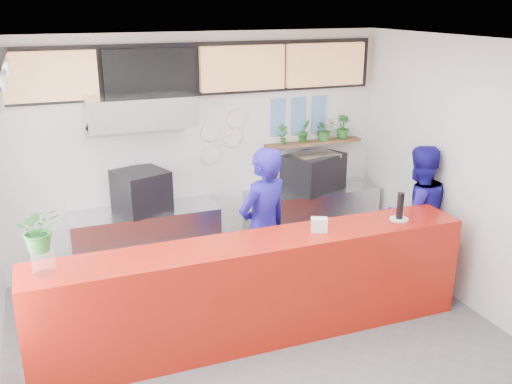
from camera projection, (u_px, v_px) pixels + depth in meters
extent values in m
plane|color=slate|center=(272.00, 358.00, 5.63)|extent=(5.00, 5.00, 0.00)
plane|color=silver|center=(275.00, 46.00, 4.67)|extent=(5.00, 5.00, 0.00)
plane|color=white|center=(199.00, 151.00, 7.36)|extent=(5.00, 0.00, 5.00)
plane|color=white|center=(492.00, 186.00, 6.00)|extent=(0.00, 5.00, 5.00)
cube|color=#B11A0C|center=(257.00, 290.00, 5.81)|extent=(4.50, 0.60, 1.10)
cube|color=beige|center=(196.00, 65.00, 7.00)|extent=(5.00, 0.02, 0.80)
cube|color=#B2B5BA|center=(146.00, 244.00, 7.16)|extent=(1.80, 0.60, 0.90)
cube|color=black|center=(141.00, 191.00, 6.93)|extent=(0.71, 0.71, 0.51)
cube|color=#B2B5BA|center=(138.00, 110.00, 6.57)|extent=(1.20, 0.70, 0.35)
cube|color=#B2B5BA|center=(139.00, 127.00, 6.64)|extent=(1.20, 0.69, 0.31)
cube|color=#B2B5BA|center=(311.00, 220.00, 7.94)|extent=(1.80, 0.60, 0.90)
cube|color=black|center=(314.00, 172.00, 7.73)|extent=(0.92, 0.81, 0.49)
cube|color=#B1B2B9|center=(314.00, 155.00, 7.65)|extent=(0.66, 0.51, 0.06)
cube|color=brown|center=(313.00, 143.00, 7.82)|extent=(1.40, 0.18, 0.04)
cube|color=tan|center=(46.00, 77.00, 6.33)|extent=(1.10, 0.10, 0.55)
cube|color=black|center=(150.00, 72.00, 6.72)|extent=(1.10, 0.10, 0.55)
cube|color=tan|center=(243.00, 68.00, 7.12)|extent=(1.10, 0.10, 0.55)
cube|color=tan|center=(325.00, 65.00, 7.51)|extent=(1.10, 0.10, 0.55)
cube|color=black|center=(197.00, 69.00, 6.99)|extent=(4.80, 0.04, 0.65)
cylinder|color=silver|center=(210.00, 132.00, 7.31)|extent=(0.24, 0.03, 0.24)
cylinder|color=silver|center=(232.00, 138.00, 7.44)|extent=(0.24, 0.03, 0.24)
cylinder|color=silver|center=(211.00, 155.00, 7.40)|extent=(0.24, 0.03, 0.24)
cylinder|color=silver|center=(236.00, 119.00, 7.38)|extent=(0.24, 0.03, 0.24)
cube|color=#598CBF|center=(278.00, 108.00, 7.56)|extent=(0.20, 0.02, 0.25)
cube|color=#598CBF|center=(299.00, 106.00, 7.66)|extent=(0.20, 0.02, 0.25)
cube|color=#598CBF|center=(318.00, 105.00, 7.77)|extent=(0.20, 0.02, 0.25)
cube|color=#598CBF|center=(278.00, 126.00, 7.64)|extent=(0.20, 0.02, 0.25)
cube|color=#598CBF|center=(298.00, 125.00, 7.74)|extent=(0.20, 0.02, 0.25)
cube|color=#598CBF|center=(318.00, 123.00, 7.85)|extent=(0.20, 0.02, 0.25)
imported|color=navy|center=(263.00, 229.00, 6.33)|extent=(0.81, 0.67, 1.88)
imported|color=navy|center=(417.00, 215.00, 6.95)|extent=(0.90, 0.73, 1.74)
imported|color=#236523|center=(283.00, 134.00, 7.62)|extent=(0.15, 0.11, 0.27)
imported|color=#236523|center=(304.00, 131.00, 7.71)|extent=(0.20, 0.17, 0.32)
imported|color=#236523|center=(324.00, 129.00, 7.82)|extent=(0.33, 0.30, 0.31)
imported|color=#236523|center=(343.00, 127.00, 7.92)|extent=(0.19, 0.18, 0.33)
cylinder|color=silver|center=(43.00, 261.00, 4.91)|extent=(0.25, 0.25, 0.24)
imported|color=#236523|center=(39.00, 229.00, 4.81)|extent=(0.39, 0.34, 0.40)
cube|color=white|center=(319.00, 225.00, 5.83)|extent=(0.19, 0.16, 0.15)
cylinder|color=white|center=(399.00, 219.00, 6.16)|extent=(0.22, 0.22, 0.02)
cylinder|color=black|center=(400.00, 206.00, 6.11)|extent=(0.07, 0.07, 0.29)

